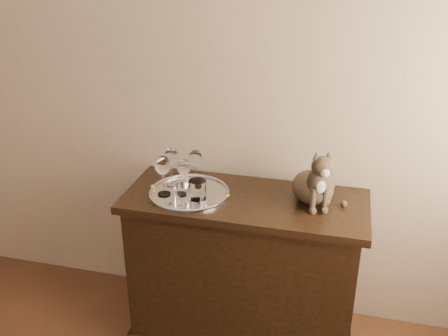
# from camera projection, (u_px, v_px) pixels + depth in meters

# --- Properties ---
(wall_back) EXTENTS (4.00, 0.10, 2.70)m
(wall_back) POSITION_uv_depth(u_px,v_px,m) (148.00, 75.00, 2.65)
(wall_back) COLOR #BEA98F
(wall_back) RESTS_ON ground
(sideboard) EXTENTS (1.20, 0.50, 0.85)m
(sideboard) POSITION_uv_depth(u_px,v_px,m) (244.00, 269.00, 2.63)
(sideboard) COLOR black
(sideboard) RESTS_ON ground
(tray) EXTENTS (0.40, 0.40, 0.01)m
(tray) POSITION_uv_depth(u_px,v_px,m) (189.00, 193.00, 2.49)
(tray) COLOR silver
(tray) RESTS_ON sideboard
(wine_glass_a) EXTENTS (0.08, 0.08, 0.20)m
(wine_glass_a) POSITION_uv_depth(u_px,v_px,m) (171.00, 167.00, 2.53)
(wine_glass_a) COLOR silver
(wine_glass_a) RESTS_ON tray
(wine_glass_b) EXTENTS (0.07, 0.07, 0.19)m
(wine_glass_b) POSITION_uv_depth(u_px,v_px,m) (196.00, 167.00, 2.54)
(wine_glass_b) COLOR white
(wine_glass_b) RESTS_ON tray
(wine_glass_c) EXTENTS (0.08, 0.08, 0.21)m
(wine_glass_c) POSITION_uv_depth(u_px,v_px,m) (163.00, 175.00, 2.43)
(wine_glass_c) COLOR white
(wine_glass_c) RESTS_ON tray
(wine_glass_d) EXTENTS (0.07, 0.07, 0.18)m
(wine_glass_d) POSITION_uv_depth(u_px,v_px,m) (184.00, 176.00, 2.46)
(wine_glass_d) COLOR silver
(wine_glass_d) RESTS_ON tray
(tumbler_a) EXTENTS (0.09, 0.09, 0.10)m
(tumbler_a) POSITION_uv_depth(u_px,v_px,m) (198.00, 190.00, 2.41)
(tumbler_a) COLOR white
(tumbler_a) RESTS_ON tray
(tumbler_b) EXTENTS (0.08, 0.08, 0.09)m
(tumbler_b) POSITION_uv_depth(u_px,v_px,m) (183.00, 194.00, 2.38)
(tumbler_b) COLOR white
(tumbler_b) RESTS_ON tray
(cat) EXTENTS (0.38, 0.37, 0.30)m
(cat) POSITION_uv_depth(u_px,v_px,m) (314.00, 173.00, 2.36)
(cat) COLOR brown
(cat) RESTS_ON sideboard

